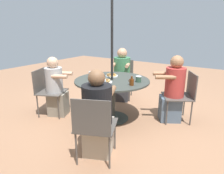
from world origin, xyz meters
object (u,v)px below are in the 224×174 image
Objects in this scene: patio_chair_north at (47,89)px; pancake_plate_a at (105,81)px; coffee_cup at (138,79)px; patio_chair_east at (94,124)px; pancake_plate_b at (112,75)px; patio_chair_south at (183,93)px; diner_east at (98,117)px; diner_west at (122,77)px; diner_south at (173,91)px; drinking_glass_a at (91,75)px; patio_table at (112,87)px; syrup_bottle at (132,82)px; patio_chair_west at (123,76)px; drinking_glass_b at (103,84)px; pancake_plate_c at (97,75)px; diner_north at (56,89)px.

pancake_plate_a is at bearing 80.23° from patio_chair_north.
pancake_plate_a is 0.55m from coffee_cup.
patio_chair_east is 3.71× the size of pancake_plate_b.
patio_chair_south is 1.37m from pancake_plate_a.
pancake_plate_b is at bearing 92.28° from diner_east.
diner_east is 2.11m from diner_west.
patio_chair_east is at bearing 131.63° from patio_chair_south.
patio_chair_east is at bearing 91.16° from diner_west.
diner_south is 11.73× the size of coffee_cup.
patio_chair_south is (-2.19, -1.12, 0.00)m from patio_chair_north.
patio_chair_south is at bearing -150.31° from drinking_glass_a.
patio_chair_north is (1.13, 0.49, -0.09)m from patio_table.
patio_chair_south is at bearing -129.57° from syrup_bottle.
pancake_plate_b is (-0.24, 0.78, 0.22)m from diner_west.
drinking_glass_a is at bearing 109.93° from diner_east.
patio_chair_west is 1.80m from drinking_glass_b.
patio_chair_east is at bearing 131.08° from drinking_glass_a.
patio_table is 5.57× the size of pancake_plate_c.
patio_chair_south is 1.01m from syrup_bottle.
syrup_bottle reaches higher than patio_chair_south.
diner_east is 1.32× the size of patio_chair_west.
patio_table is 1.24m from patio_chair_west.
diner_north is 7.46× the size of syrup_bottle.
diner_west is 8.49× the size of drinking_glass_b.
patio_chair_east is 1.00× the size of patio_chair_south.
diner_east is at bearing 88.74° from syrup_bottle.
syrup_bottle reaches higher than pancake_plate_b.
syrup_bottle is (0.05, -1.01, 0.29)m from patio_chair_east.
patio_chair_south is at bearing 144.61° from diner_west.
diner_east is (0.07, -0.16, 0.01)m from patio_chair_east.
diner_west is at bearing -71.55° from pancake_plate_a.
diner_north reaches higher than coffee_cup.
pancake_plate_a is 1.58× the size of syrup_bottle.
drinking_glass_a is at bearing 91.78° from pancake_plate_c.
patio_table is at bearing 90.00° from diner_west.
diner_south is 8.85× the size of drinking_glass_a.
pancake_plate_c is at bearing 6.99° from coffee_cup.
drinking_glass_b is (0.88, 1.14, 0.30)m from patio_chair_south.
pancake_plate_a reaches higher than patio_table.
syrup_bottle is 0.79m from drinking_glass_a.
pancake_plate_a is (-0.40, 1.20, 0.22)m from diner_west.
pancake_plate_c is (0.34, -0.02, 0.16)m from patio_table.
patio_chair_north is 8.73× the size of coffee_cup.
syrup_bottle reaches higher than drinking_glass_b.
diner_east is 4.88× the size of pancake_plate_c.
diner_north reaches higher than patio_chair_west.
patio_table is 1.24m from patio_chair_north.
patio_chair_north reaches higher than pancake_plate_b.
patio_chair_west is at bearing 35.42° from diner_south.
diner_east reaches higher than pancake_plate_b.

